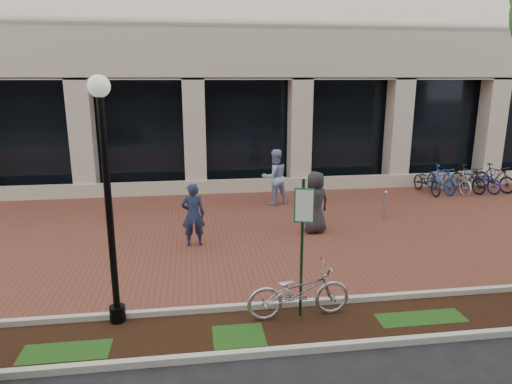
{
  "coord_description": "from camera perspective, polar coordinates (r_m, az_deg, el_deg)",
  "views": [
    {
      "loc": [
        -2.12,
        -12.23,
        4.25
      ],
      "look_at": [
        -0.5,
        -0.8,
        1.34
      ],
      "focal_mm": 32.0,
      "sensor_mm": 36.0,
      "label": 1
    }
  ],
  "objects": [
    {
      "name": "ground",
      "position": [
        13.12,
        1.67,
        -4.75
      ],
      "size": [
        120.0,
        120.0,
        0.0
      ],
      "primitive_type": "plane",
      "color": "black",
      "rests_on": "ground"
    },
    {
      "name": "brick_plaza",
      "position": [
        13.11,
        1.67,
        -4.73
      ],
      "size": [
        40.0,
        9.0,
        0.01
      ],
      "primitive_type": "cube",
      "color": "brown",
      "rests_on": "ground"
    },
    {
      "name": "planting_strip",
      "position": [
        8.44,
        7.95,
        -16.19
      ],
      "size": [
        40.0,
        1.5,
        0.01
      ],
      "primitive_type": "cube",
      "color": "black",
      "rests_on": "ground"
    },
    {
      "name": "curb_plaza_side",
      "position": [
        9.04,
        6.63,
        -13.54
      ],
      "size": [
        40.0,
        0.12,
        0.12
      ],
      "primitive_type": "cube",
      "color": "beige",
      "rests_on": "ground"
    },
    {
      "name": "curb_street_side",
      "position": [
        7.8,
        9.55,
        -18.54
      ],
      "size": [
        40.0,
        0.12,
        0.12
      ],
      "primitive_type": "cube",
      "color": "beige",
      "rests_on": "ground"
    },
    {
      "name": "parking_sign",
      "position": [
        8.02,
        5.83,
        -5.0
      ],
      "size": [
        0.34,
        0.07,
        2.57
      ],
      "rotation": [
        0.0,
        0.0,
        -0.3
      ],
      "color": "#153B1B",
      "rests_on": "ground"
    },
    {
      "name": "lamppost",
      "position": [
        7.97,
        -18.08,
        0.22
      ],
      "size": [
        0.36,
        0.36,
        4.29
      ],
      "color": "black",
      "rests_on": "ground"
    },
    {
      "name": "locked_bicycle",
      "position": [
        8.45,
        5.38,
        -12.25
      ],
      "size": [
        1.94,
        0.78,
        1.0
      ],
      "primitive_type": "imported",
      "rotation": [
        0.0,
        0.0,
        1.63
      ],
      "color": "#B4B4B8",
      "rests_on": "ground"
    },
    {
      "name": "pedestrian_left",
      "position": [
        11.8,
        -7.87,
        -2.82
      ],
      "size": [
        0.61,
        0.4,
        1.66
      ],
      "primitive_type": "imported",
      "rotation": [
        0.0,
        0.0,
        3.15
      ],
      "color": "#1E2A4C",
      "rests_on": "ground"
    },
    {
      "name": "pedestrian_mid",
      "position": [
        15.51,
        2.36,
        1.87
      ],
      "size": [
        1.08,
        0.94,
        1.91
      ],
      "primitive_type": "imported",
      "rotation": [
        0.0,
        0.0,
        3.4
      ],
      "color": "#8FA9D6",
      "rests_on": "ground"
    },
    {
      "name": "pedestrian_right",
      "position": [
        12.77,
        7.41,
        -1.29
      ],
      "size": [
        0.98,
        0.79,
        1.75
      ],
      "primitive_type": "imported",
      "rotation": [
        0.0,
        0.0,
        3.45
      ],
      "color": "#27282C",
      "rests_on": "ground"
    },
    {
      "name": "bollard",
      "position": [
        14.63,
        15.81,
        -1.46
      ],
      "size": [
        0.12,
        0.12,
        0.87
      ],
      "color": "#B7B7BC",
      "rests_on": "ground"
    },
    {
      "name": "bike_rack_cluster",
      "position": [
        18.93,
        24.24,
        1.44
      ],
      "size": [
        3.63,
        1.88,
        1.03
      ],
      "rotation": [
        0.0,
        0.0,
        0.17
      ],
      "color": "black",
      "rests_on": "ground"
    }
  ]
}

